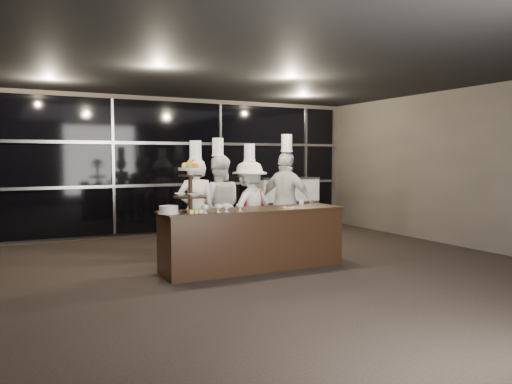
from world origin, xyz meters
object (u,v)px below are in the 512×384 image
buffet_counter (253,239)px  chef_a (196,208)px  chef_b (218,205)px  chef_d (286,202)px  display_stand (190,183)px  chef_c (250,207)px  layer_cake (169,210)px  display_case (285,201)px

buffet_counter → chef_a: bearing=119.2°
chef_b → chef_d: size_ratio=0.96×
display_stand → chef_c: chef_c is taller
buffet_counter → chef_d: chef_d is taller
chef_a → chef_b: chef_b is taller
chef_d → chef_b: bearing=165.6°
buffet_counter → display_stand: 1.33m
layer_cake → display_case: size_ratio=0.20×
chef_a → chef_c: bearing=9.3°
display_stand → chef_d: bearing=22.3°
display_case → chef_d: 2.69m
display_stand → display_case: (3.43, 3.18, -0.65)m
layer_cake → chef_b: 1.74m
display_case → chef_a: chef_a is taller
display_case → chef_c: (-1.92, -2.02, 0.14)m
display_stand → chef_c: size_ratio=0.39×
chef_a → chef_b: size_ratio=0.97×
chef_b → chef_c: 0.60m
buffet_counter → layer_cake: bearing=-177.9°
chef_b → chef_c: size_ratio=1.05×
buffet_counter → chef_c: (0.51, 1.17, 0.36)m
buffet_counter → display_stand: bearing=-180.0°
chef_c → chef_d: chef_d is taller
buffet_counter → display_stand: (-1.00, -0.00, 0.87)m
buffet_counter → display_stand: size_ratio=3.81×
display_stand → chef_d: (2.09, 0.86, -0.42)m
layer_cake → chef_b: bearing=44.1°
display_case → layer_cake: bearing=-139.4°
chef_a → chef_b: 0.50m
chef_d → display_case: bearing=60.0°
layer_cake → chef_d: size_ratio=0.14×
display_case → chef_c: size_ratio=0.77×
display_stand → layer_cake: size_ratio=2.48×
chef_a → chef_d: bearing=-4.6°
layer_cake → display_case: (3.77, 3.23, -0.29)m
chef_b → chef_d: (1.18, -0.30, 0.04)m
layer_cake → chef_a: size_ratio=0.15×
display_stand → chef_c: (1.52, 1.17, -0.51)m
display_case → chef_c: bearing=-133.6°
buffet_counter → display_stand: display_stand is taller
chef_c → chef_d: bearing=-27.9°
buffet_counter → display_case: size_ratio=1.92×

